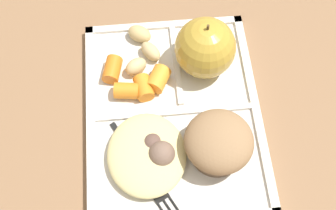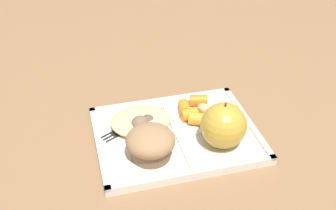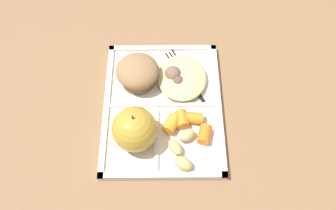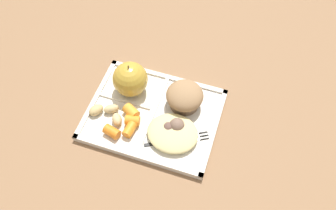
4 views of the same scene
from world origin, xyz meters
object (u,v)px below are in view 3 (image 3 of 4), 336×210
(green_apple, at_px, (135,129))
(plastic_fork, at_px, (183,72))
(bran_muffin, at_px, (138,73))
(lunch_tray, at_px, (163,107))

(green_apple, relative_size, plastic_fork, 0.67)
(bran_muffin, bearing_deg, plastic_fork, -76.00)
(green_apple, distance_m, bran_muffin, 0.14)
(plastic_fork, bearing_deg, bran_muffin, 104.00)
(green_apple, bearing_deg, lunch_tray, -34.19)
(lunch_tray, xyz_separation_m, bran_muffin, (0.06, 0.05, 0.04))
(bran_muffin, bearing_deg, lunch_tray, -140.70)
(green_apple, bearing_deg, bran_muffin, -0.00)
(lunch_tray, height_order, bran_muffin, bran_muffin)
(lunch_tray, distance_m, green_apple, 0.10)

